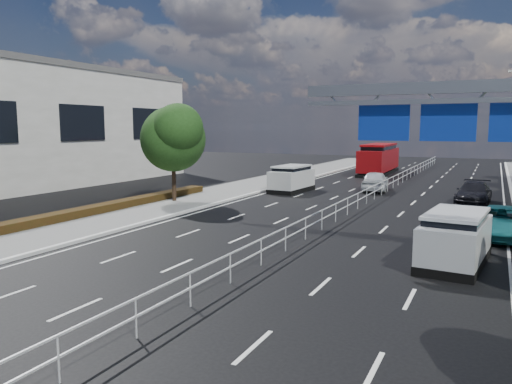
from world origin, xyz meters
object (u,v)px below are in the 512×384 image
at_px(red_bus, 379,158).
at_px(parked_car_teal, 501,222).
at_px(parked_car_dark, 474,193).
at_px(overhead_gantry, 470,114).
at_px(white_minivan, 292,179).
at_px(near_car_silver, 375,181).
at_px(near_car_dark, 384,159).
at_px(silver_minivan, 455,239).

height_order(red_bus, parked_car_teal, red_bus).
bearing_deg(parked_car_dark, overhead_gantry, -86.30).
xyz_separation_m(white_minivan, near_car_silver, (5.95, 3.31, -0.22)).
height_order(overhead_gantry, red_bus, overhead_gantry).
distance_m(white_minivan, red_bus, 18.67).
relative_size(near_car_dark, parked_car_teal, 0.98).
bearing_deg(near_car_dark, white_minivan, 87.50).
xyz_separation_m(parked_car_teal, parked_car_dark, (-1.59, 10.61, 0.02)).
relative_size(silver_minivan, parked_car_teal, 0.97).
bearing_deg(near_car_dark, overhead_gantry, 103.76).
height_order(near_car_dark, parked_car_dark, near_car_dark).
bearing_deg(near_car_dark, red_bus, 98.26).
relative_size(overhead_gantry, red_bus, 0.92).
relative_size(red_bus, silver_minivan, 2.23).
bearing_deg(parked_car_dark, near_car_dark, 113.94).
height_order(silver_minivan, parked_car_teal, silver_minivan).
bearing_deg(parked_car_teal, silver_minivan, -101.70).
distance_m(near_car_dark, silver_minivan, 50.77).
bearing_deg(parked_car_teal, near_car_dark, 111.47).
bearing_deg(red_bus, parked_car_teal, -69.22).
bearing_deg(near_car_silver, silver_minivan, 102.17).
distance_m(white_minivan, near_car_dark, 31.90).
height_order(overhead_gantry, white_minivan, overhead_gantry).
distance_m(red_bus, near_car_dark, 13.68).
height_order(red_bus, parked_car_dark, red_bus).
bearing_deg(red_bus, near_car_silver, -80.27).
xyz_separation_m(white_minivan, parked_car_dark, (13.45, -0.76, -0.29)).
xyz_separation_m(overhead_gantry, red_bus, (-10.64, 35.38, -3.88)).
relative_size(near_car_silver, parked_car_teal, 0.93).
relative_size(overhead_gantry, silver_minivan, 2.05).
bearing_deg(overhead_gantry, parked_car_dark, 90.85).
relative_size(overhead_gantry, near_car_silver, 2.14).
distance_m(overhead_gantry, parked_car_teal, 7.56).
relative_size(overhead_gantry, white_minivan, 2.07).
bearing_deg(overhead_gantry, white_minivan, 128.88).
relative_size(parked_car_teal, parked_car_dark, 1.01).
bearing_deg(red_bus, near_car_dark, 98.06).
distance_m(near_car_dark, parked_car_teal, 45.52).
bearing_deg(white_minivan, silver_minivan, -48.93).
height_order(overhead_gantry, silver_minivan, overhead_gantry).
distance_m(overhead_gantry, white_minivan, 22.28).
bearing_deg(red_bus, white_minivan, -100.53).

